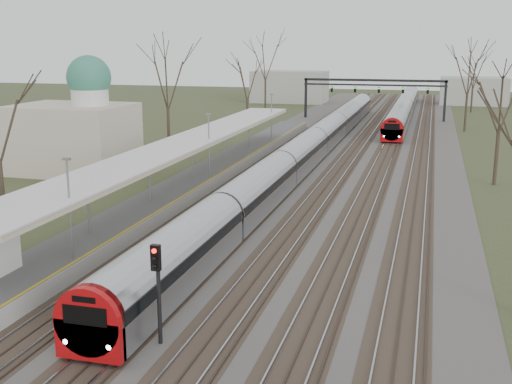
# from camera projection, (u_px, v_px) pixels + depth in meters

# --- Properties ---
(track_bed) EXTENTS (24.00, 160.00, 0.22)m
(track_bed) POSITION_uv_depth(u_px,v_px,m) (346.00, 152.00, 67.94)
(track_bed) COLOR #474442
(track_bed) RESTS_ON ground
(platform) EXTENTS (3.50, 69.00, 1.00)m
(platform) POSITION_uv_depth(u_px,v_px,m) (208.00, 175.00, 53.80)
(platform) COLOR #9E9B93
(platform) RESTS_ON ground
(canopy) EXTENTS (4.10, 50.00, 3.11)m
(canopy) POSITION_uv_depth(u_px,v_px,m) (188.00, 142.00, 48.78)
(canopy) COLOR slate
(canopy) RESTS_ON platform
(dome_building) EXTENTS (10.00, 8.00, 10.30)m
(dome_building) POSITION_uv_depth(u_px,v_px,m) (75.00, 131.00, 56.80)
(dome_building) COLOR beige
(dome_building) RESTS_ON ground
(signal_gantry) EXTENTS (21.00, 0.59, 6.08)m
(signal_gantry) POSITION_uv_depth(u_px,v_px,m) (374.00, 87.00, 94.99)
(signal_gantry) COLOR black
(signal_gantry) RESTS_ON ground
(tree_west_far) EXTENTS (5.50, 5.50, 11.33)m
(tree_west_far) POSITION_uv_depth(u_px,v_px,m) (167.00, 77.00, 64.00)
(tree_west_far) COLOR #2D231C
(tree_west_far) RESTS_ON ground
(tree_east_far) EXTENTS (5.00, 5.00, 10.30)m
(tree_east_far) POSITION_uv_depth(u_px,v_px,m) (502.00, 95.00, 50.55)
(tree_east_far) COLOR #2D231C
(tree_east_far) RESTS_ON ground
(train_near) EXTENTS (2.62, 90.21, 3.05)m
(train_near) POSITION_uv_depth(u_px,v_px,m) (314.00, 143.00, 64.65)
(train_near) COLOR #A0A2A9
(train_near) RESTS_ON ground
(train_far) EXTENTS (2.62, 60.21, 3.05)m
(train_far) POSITION_uv_depth(u_px,v_px,m) (404.00, 107.00, 100.70)
(train_far) COLOR #A0A2A9
(train_far) RESTS_ON ground
(signal_post) EXTENTS (0.35, 0.45, 4.10)m
(signal_post) POSITION_uv_depth(u_px,v_px,m) (158.00, 279.00, 23.91)
(signal_post) COLOR black
(signal_post) RESTS_ON ground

